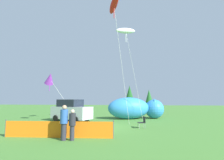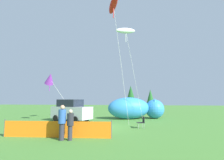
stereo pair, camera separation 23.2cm
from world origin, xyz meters
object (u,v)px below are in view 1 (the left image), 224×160
folding_chair (143,121)px  spectator_in_blue_shirt (72,123)px  inflatable_cat (135,109)px  parked_car (71,111)px  kite_purple_delta (50,79)px  kite_white_ghost (126,31)px  kite_red_lizard (114,5)px  spectator_in_grey_shirt (64,121)px

folding_chair → spectator_in_blue_shirt: 6.18m
inflatable_cat → parked_car: bearing=-172.0°
folding_chair → spectator_in_blue_shirt: (-3.91, -4.77, 0.39)m
kite_purple_delta → kite_white_ghost: size_ratio=0.50×
kite_purple_delta → kite_red_lizard: 9.74m
kite_red_lizard → kite_white_ghost: size_ratio=1.11×
folding_chair → spectator_in_grey_shirt: size_ratio=0.47×
spectator_in_blue_shirt → spectator_in_grey_shirt: 0.48m
spectator_in_grey_shirt → kite_white_ghost: 13.02m
inflatable_cat → spectator_in_blue_shirt: bearing=-124.8°
folding_chair → kite_red_lizard: size_ratio=0.08×
spectator_in_grey_shirt → kite_red_lizard: 11.36m
spectator_in_blue_shirt → kite_white_ghost: (2.37, 9.19, 8.85)m
inflatable_cat → kite_white_ghost: 8.94m
spectator_in_blue_shirt → kite_white_ghost: size_ratio=0.16×
parked_car → kite_purple_delta: (-2.21, -0.57, 3.33)m
inflatable_cat → kite_white_ghost: kite_white_ghost is taller
folding_chair → inflatable_cat: 6.76m
spectator_in_blue_shirt → spectator_in_grey_shirt: spectator_in_grey_shirt is taller
folding_chair → kite_red_lizard: 10.54m
spectator_in_blue_shirt → spectator_in_grey_shirt: bearing=-173.7°
parked_car → kite_white_ghost: kite_white_ghost is taller
spectator_in_blue_shirt → kite_red_lizard: size_ratio=0.15×
parked_car → kite_red_lizard: size_ratio=0.40×
kite_purple_delta → parked_car: bearing=14.5°
spectator_in_grey_shirt → kite_purple_delta: bearing=123.6°
spectator_in_blue_shirt → inflatable_cat: bearing=74.4°
parked_car → kite_purple_delta: kite_purple_delta is taller
inflatable_cat → kite_white_ghost: (-0.83, -2.26, 8.61)m
parked_car → spectator_in_blue_shirt: bearing=-47.2°
parked_car → folding_chair: (7.22, -3.35, -0.57)m
spectator_in_grey_shirt → kite_red_lizard: bearing=69.7°
spectator_in_grey_shirt → kite_red_lizard: kite_red_lizard is taller
parked_car → kite_red_lizard: (4.87, -2.66, 9.68)m
spectator_in_blue_shirt → kite_red_lizard: (1.57, 5.45, 9.86)m
parked_car → spectator_in_blue_shirt: size_ratio=2.76×
inflatable_cat → spectator_in_grey_shirt: inflatable_cat is taller
kite_purple_delta → kite_red_lizard: size_ratio=0.45×
folding_chair → kite_white_ghost: (-1.54, 4.43, 9.24)m
inflatable_cat → spectator_in_blue_shirt: (-3.20, -11.45, -0.23)m
spectator_in_grey_shirt → parked_car: bearing=109.2°
folding_chair → inflatable_cat: bearing=-99.7°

